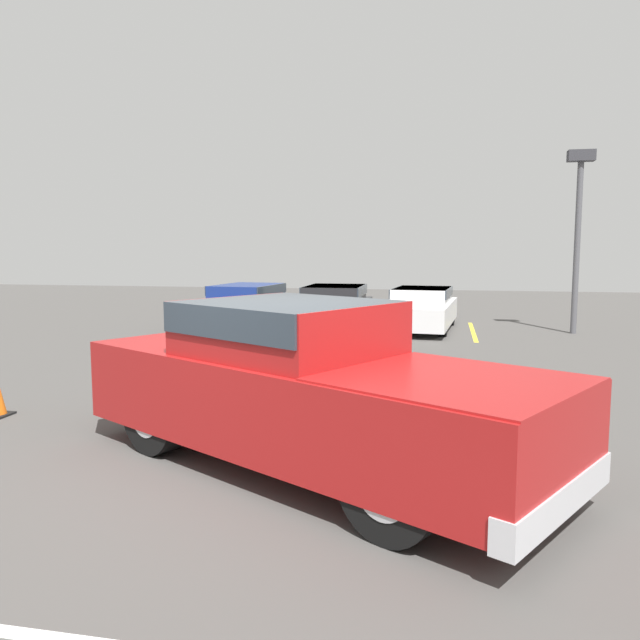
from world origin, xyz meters
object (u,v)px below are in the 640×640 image
Objects in this scene: pickup_truck at (309,386)px; parked_sedan_a at (247,304)px; light_post at (579,214)px; parked_sedan_b at (335,305)px; parked_sedan_c at (422,307)px.

parked_sedan_a is (-4.55, 11.81, -0.23)m from pickup_truck.
pickup_truck is 13.18m from light_post.
parked_sedan_b is at bearing 97.73° from parked_sedan_a.
pickup_truck reaches higher than parked_sedan_b.
pickup_truck is 1.27× the size of parked_sedan_c.
light_post is at bearing 94.27° from parked_sedan_c.
light_post reaches higher than parked_sedan_b.
parked_sedan_c is at bearing 91.83° from parked_sedan_b.
parked_sedan_a is 1.07× the size of parked_sedan_b.
parked_sedan_c is 0.91× the size of light_post.
parked_sedan_c is 4.97m from light_post.
pickup_truck is 12.65m from parked_sedan_a.
parked_sedan_b is 7.28m from light_post.
light_post is at bearing 89.71° from parked_sedan_b.
parked_sedan_b reaches higher than parked_sedan_c.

